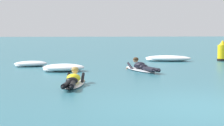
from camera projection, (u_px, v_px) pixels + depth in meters
name	position (u px, v px, depth m)	size (l,w,h in m)	color
ground_plane	(135.00, 64.00, 18.41)	(120.00, 120.00, 0.00)	#2D6B7A
surfer_near	(73.00, 81.00, 11.58)	(0.80, 2.50, 0.55)	white
surfer_far	(141.00, 67.00, 15.57)	(1.16, 2.66, 0.54)	silver
whitewater_front	(64.00, 68.00, 15.42)	(1.60, 1.04, 0.29)	white
whitewater_mid_left	(168.00, 58.00, 20.16)	(2.38, 1.31, 0.29)	white
whitewater_mid_right	(31.00, 64.00, 17.36)	(1.54, 1.06, 0.24)	white
channel_marker_buoy	(222.00, 53.00, 20.24)	(0.51, 0.51, 1.04)	yellow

